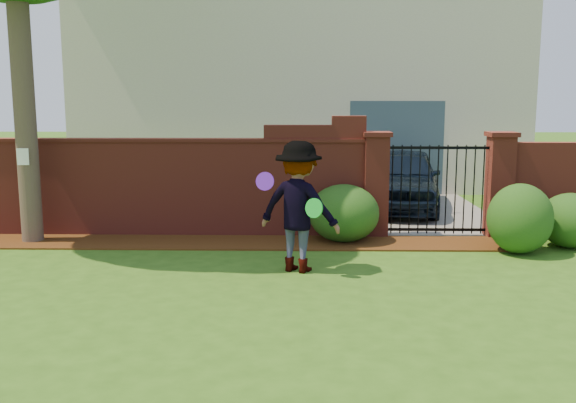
{
  "coord_description": "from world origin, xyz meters",
  "views": [
    {
      "loc": [
        1.06,
        -7.27,
        2.47
      ],
      "look_at": [
        0.88,
        1.4,
        1.05
      ],
      "focal_mm": 39.55,
      "sensor_mm": 36.0,
      "label": 1
    }
  ],
  "objects_px": {
    "car": "(402,180)",
    "frisbee_purple": "(265,181)",
    "frisbee_green": "(314,208)",
    "man": "(297,207)"
  },
  "relations": [
    {
      "from": "car",
      "to": "frisbee_purple",
      "type": "relative_size",
      "value": 15.42
    },
    {
      "from": "car",
      "to": "frisbee_purple",
      "type": "bearing_deg",
      "value": -107.55
    },
    {
      "from": "car",
      "to": "frisbee_green",
      "type": "xyz_separation_m",
      "value": [
        -2.05,
        -5.35,
        0.29
      ]
    },
    {
      "from": "frisbee_green",
      "to": "car",
      "type": "bearing_deg",
      "value": 69.06
    },
    {
      "from": "man",
      "to": "frisbee_purple",
      "type": "distance_m",
      "value": 0.6
    },
    {
      "from": "man",
      "to": "frisbee_green",
      "type": "height_order",
      "value": "man"
    },
    {
      "from": "frisbee_purple",
      "to": "car",
      "type": "bearing_deg",
      "value": 61.99
    },
    {
      "from": "frisbee_green",
      "to": "man",
      "type": "bearing_deg",
      "value": 125.52
    },
    {
      "from": "car",
      "to": "frisbee_green",
      "type": "distance_m",
      "value": 5.74
    },
    {
      "from": "man",
      "to": "frisbee_green",
      "type": "distance_m",
      "value": 0.4
    }
  ]
}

